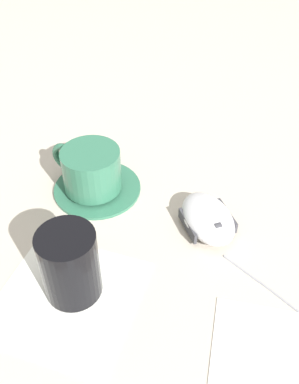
{
  "coord_description": "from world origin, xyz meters",
  "views": [
    {
      "loc": [
        0.05,
        -0.35,
        0.43
      ],
      "look_at": [
        -0.03,
        0.09,
        0.03
      ],
      "focal_mm": 40.0,
      "sensor_mm": 36.0,
      "label": 1
    }
  ],
  "objects_px": {
    "coffee_cup": "(90,169)",
    "computer_mouse": "(208,218)",
    "drinking_glass": "(70,264)",
    "saucer": "(97,187)"
  },
  "relations": [
    {
      "from": "computer_mouse",
      "to": "drinking_glass",
      "type": "bearing_deg",
      "value": -138.12
    },
    {
      "from": "coffee_cup",
      "to": "computer_mouse",
      "type": "relative_size",
      "value": 0.94
    },
    {
      "from": "drinking_glass",
      "to": "saucer",
      "type": "bearing_deg",
      "value": 97.15
    },
    {
      "from": "saucer",
      "to": "coffee_cup",
      "type": "relative_size",
      "value": 1.17
    },
    {
      "from": "computer_mouse",
      "to": "drinking_glass",
      "type": "xyz_separation_m",
      "value": [
        -0.15,
        -0.13,
        0.03
      ]
    },
    {
      "from": "saucer",
      "to": "drinking_glass",
      "type": "height_order",
      "value": "drinking_glass"
    },
    {
      "from": "saucer",
      "to": "computer_mouse",
      "type": "height_order",
      "value": "computer_mouse"
    },
    {
      "from": "computer_mouse",
      "to": "drinking_glass",
      "type": "relative_size",
      "value": 1.29
    },
    {
      "from": "coffee_cup",
      "to": "drinking_glass",
      "type": "xyz_separation_m",
      "value": [
        0.03,
        -0.18,
        0.01
      ]
    },
    {
      "from": "computer_mouse",
      "to": "drinking_glass",
      "type": "distance_m",
      "value": 0.2
    }
  ]
}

